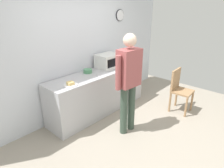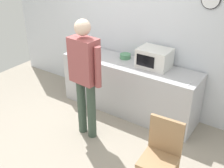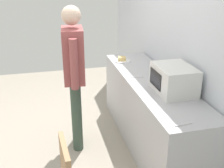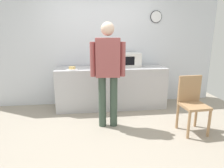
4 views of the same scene
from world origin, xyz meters
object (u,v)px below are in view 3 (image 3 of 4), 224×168
at_px(microwave, 174,79).
at_px(person_standing, 74,69).
at_px(salad_bowl, 157,72).
at_px(fork_utensil, 183,124).
at_px(sandwich_plate, 122,60).
at_px(spoon_utensil, 137,77).

relative_size(microwave, person_standing, 0.28).
relative_size(salad_bowl, fork_utensil, 1.07).
relative_size(microwave, fork_utensil, 2.94).
height_order(sandwich_plate, salad_bowl, salad_bowl).
relative_size(sandwich_plate, salad_bowl, 1.37).
xyz_separation_m(spoon_utensil, person_standing, (-0.04, -0.78, 0.16)).
xyz_separation_m(microwave, spoon_utensil, (-0.53, -0.24, -0.15)).
height_order(salad_bowl, person_standing, person_standing).
distance_m(microwave, sandwich_plate, 1.25).
xyz_separation_m(microwave, salad_bowl, (-0.56, 0.04, -0.11)).
height_order(microwave, salad_bowl, microwave).
relative_size(salad_bowl, spoon_utensil, 1.07).
height_order(sandwich_plate, person_standing, person_standing).
bearing_deg(microwave, fork_utensil, -17.85).
bearing_deg(microwave, sandwich_plate, -168.55).
bearing_deg(person_standing, sandwich_plate, 129.87).
height_order(spoon_utensil, person_standing, person_standing).
bearing_deg(fork_utensil, person_standing, -147.05).
distance_m(fork_utensil, person_standing, 1.49).
relative_size(salad_bowl, person_standing, 0.10).
bearing_deg(microwave, salad_bowl, 175.49).
relative_size(sandwich_plate, fork_utensil, 1.46).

